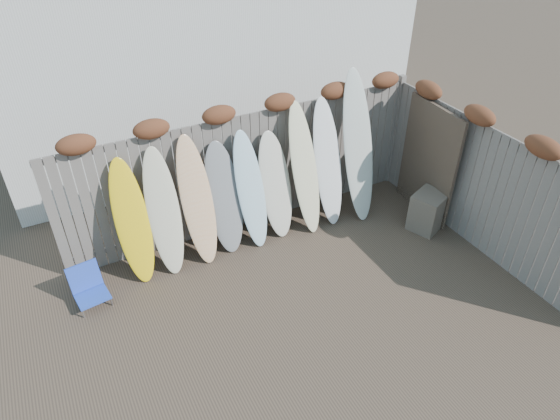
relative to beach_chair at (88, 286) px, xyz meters
name	(u,v)px	position (x,y,z in m)	size (l,w,h in m)	color
ground	(320,313)	(2.75, -1.71, -0.27)	(80.00, 80.00, 0.00)	#493A2D
back_fence	(249,161)	(2.81, 0.68, 0.92)	(6.05, 0.28, 2.24)	slate
right_fence	(484,182)	(5.75, -1.46, 0.87)	(0.28, 4.40, 2.24)	slate
beach_chair	(88,286)	(0.00, 0.00, 0.00)	(0.49, 0.52, 0.58)	blue
wooden_crate	(428,211)	(5.37, -0.84, 0.06)	(0.56, 0.47, 0.65)	#473935
lattice_panel	(428,161)	(5.63, -0.39, 0.72)	(0.05, 1.32, 1.98)	#33281F
surfboard_0	(132,222)	(0.80, 0.29, 0.65)	(0.48, 0.07, 1.91)	yellow
surfboard_1	(164,212)	(1.26, 0.28, 0.68)	(0.47, 0.07, 1.97)	beige
surfboard_2	(197,201)	(1.77, 0.28, 0.71)	(0.48, 0.07, 2.04)	#FFBE77
surfboard_3	(224,198)	(2.21, 0.32, 0.60)	(0.54, 0.07, 1.81)	gray
surfboard_4	(251,190)	(2.64, 0.26, 0.66)	(0.45, 0.07, 1.92)	silver
surfboard_5	(276,185)	(3.09, 0.30, 0.59)	(0.52, 0.07, 1.79)	beige
surfboard_6	(305,169)	(3.58, 0.23, 0.80)	(0.45, 0.07, 2.21)	beige
surfboard_7	(328,163)	(4.04, 0.27, 0.78)	(0.48, 0.07, 2.17)	white
surfboard_8	(358,147)	(4.58, 0.19, 0.97)	(0.53, 0.07, 2.58)	silver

